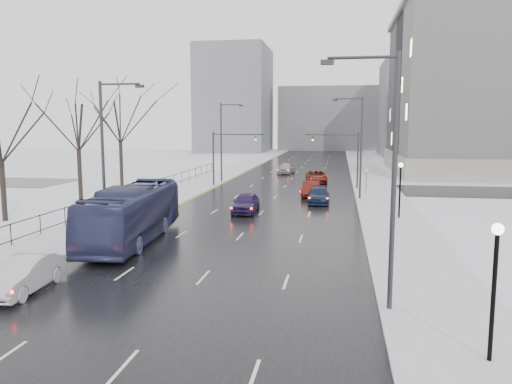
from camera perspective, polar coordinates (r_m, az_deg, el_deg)
The scene contains 28 objects.
road at distance 70.09m, azimuth 4.27°, elevation 1.70°, with size 16.00×150.00×0.04m, color black.
cross_road at distance 58.23m, azimuth 3.18°, elevation 0.48°, with size 130.00×10.00×0.04m, color black.
sidewalk_left at distance 71.80m, azimuth -4.11°, elevation 1.89°, with size 5.00×150.00×0.16m, color silver.
sidewalk_right at distance 69.93m, azimuth 12.87°, elevation 1.56°, with size 5.00×150.00×0.16m, color silver.
park_strip at distance 74.60m, azimuth -11.23°, elevation 1.96°, with size 14.00×150.00×0.12m, color white.
tree_park_c at distance 42.28m, azimuth -26.71°, elevation -3.10°, with size 8.05×8.05×11.50m, color black, non-canonical shape.
tree_park_d at distance 50.21m, azimuth -19.35°, elevation -1.12°, with size 8.75×8.75×12.50m, color black, non-canonical shape.
tree_park_e at distance 59.24m, azimuth -15.05°, elevation 0.33°, with size 9.45×9.45×13.50m, color black, non-canonical shape.
iron_fence at distance 44.37m, azimuth -16.44°, elevation -0.93°, with size 0.06×70.00×1.30m.
streetlight_r_near at distance 19.59m, azimuth 14.86°, elevation 2.46°, with size 2.95×0.25×10.00m.
streetlight_r_mid at distance 49.49m, azimuth 11.67°, elevation 5.57°, with size 2.95×0.25×10.00m.
streetlight_l_near at distance 32.85m, azimuth -16.76°, elevation 4.40°, with size 2.95×0.25×10.00m.
streetlight_l_far at distance 63.13m, azimuth -3.80°, elevation 6.14°, with size 2.95×0.25×10.00m.
lamppost_r_near at distance 16.70m, azimuth 25.64°, elevation -8.27°, with size 0.36×0.36×4.28m.
lamppost_r_mid at distance 39.94m, azimuth 16.16°, elevation 1.10°, with size 0.36×0.36×4.28m.
mast_signal_right at distance 57.52m, azimuth 10.51°, elevation 4.37°, with size 6.10×0.33×6.50m.
mast_signal_left at distance 59.11m, azimuth -3.89°, elevation 4.56°, with size 6.10×0.33×6.50m.
no_uturn_sign at distance 53.74m, azimuth 12.53°, elevation 2.15°, with size 0.60×0.06×2.70m.
bldg_far_right at distance 126.35m, azimuth 19.61°, elevation 8.93°, with size 24.00×20.00×22.00m, color slate.
bldg_far_left at distance 137.54m, azimuth -2.44°, elevation 10.47°, with size 18.00×22.00×28.00m, color slate.
bldg_far_center at distance 149.45m, azimuth 8.69°, elevation 8.25°, with size 30.00×18.00×18.00m, color slate.
sedan_left_near at distance 24.34m, azimuth -25.03°, elevation -8.56°, with size 1.63×4.66×1.54m, color silver.
bus at distance 32.19m, azimuth -13.91°, elevation -2.42°, with size 2.94×12.59×3.51m, color navy.
sedan_center_near at distance 41.54m, azimuth -1.18°, elevation -1.24°, with size 1.95×4.84×1.65m, color #29194D.
sedan_right_near at distance 51.32m, azimuth 6.26°, elevation 0.36°, with size 1.62×4.64×1.53m, color #55150E.
sedan_right_cross at distance 63.56m, azimuth 6.90°, elevation 1.76°, with size 2.55×5.53×1.54m, color maroon.
sedan_right_far at distance 47.05m, azimuth 7.18°, elevation -0.39°, with size 2.00×4.91×1.42m, color #141E3C.
sedan_center_far at distance 74.97m, azimuth 3.47°, elevation 2.76°, with size 1.99×4.95×1.68m, color #A3A4A8.
Camera 1 is at (6.33, -9.42, 7.32)m, focal length 35.00 mm.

